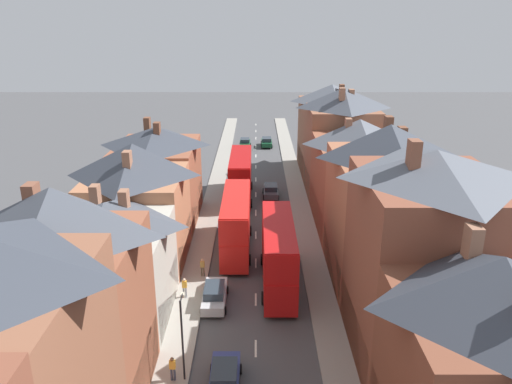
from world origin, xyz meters
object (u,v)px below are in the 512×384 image
Objects in this scene: car_near_blue at (214,295)px; car_mid_black at (270,190)px; street_lamp at (182,333)px; double_decker_bus_lead at (240,176)px; pedestrian_mid_right at (202,266)px; car_near_silver at (244,143)px; car_parked_left_b at (224,378)px; pedestrian_near_right at (172,368)px; pedestrian_mid_left at (184,287)px; car_parked_right_a at (266,142)px; double_decker_bus_far_approaching at (277,253)px; double_decker_bus_mid_street at (235,222)px.

car_near_blue is 1.10× the size of car_mid_black.
double_decker_bus_lead is at bearing 85.59° from street_lamp.
car_near_blue is 2.85× the size of pedestrian_mid_right.
car_parked_left_b is (0.00, -56.50, -0.05)m from car_near_silver.
pedestrian_near_right is 9.34m from pedestrian_mid_left.
car_mid_black is 33.11m from pedestrian_near_right.
street_lamp reaches higher than car_parked_left_b.
pedestrian_mid_right is at bearing 90.79° from street_lamp.
car_parked_right_a is (3.60, 1.24, -0.06)m from car_near_silver.
car_parked_right_a is 0.76× the size of street_lamp.
car_mid_black is 0.99× the size of car_parked_left_b.
double_decker_bus_lead reaches higher than pedestrian_mid_left.
double_decker_bus_far_approaching is 6.71× the size of pedestrian_near_right.
double_decker_bus_mid_street is 38.15m from car_near_silver.
street_lamp is (-6.04, -11.32, 0.43)m from double_decker_bus_far_approaching.
car_near_silver reaches higher than car_near_blue.
car_near_blue is 8.74m from pedestrian_near_right.
pedestrian_mid_left reaches higher than car_near_blue.
double_decker_bus_far_approaching is 1.96× the size of street_lamp.
pedestrian_near_right is at bearing -95.55° from double_decker_bus_lead.
car_mid_black is 2.60× the size of pedestrian_near_right.
double_decker_bus_far_approaching reaches higher than car_parked_right_a.
pedestrian_mid_right is at bearing -93.47° from car_near_silver.
double_decker_bus_lead is 6.71× the size of pedestrian_mid_right.
double_decker_bus_far_approaching is 12.85m from car_parked_left_b.
car_parked_left_b is at bearing -69.76° from pedestrian_mid_left.
pedestrian_mid_right is at bearing 87.79° from pedestrian_near_right.
double_decker_bus_lead reaches higher than car_near_blue.
double_decker_bus_mid_street is at bearing 119.99° from double_decker_bus_far_approaching.
car_near_silver is 56.50m from car_parked_left_b.
double_decker_bus_far_approaching is 2.55× the size of car_parked_left_b.
double_decker_bus_far_approaching reaches higher than car_parked_left_b.
car_mid_black is (3.60, -23.47, -0.06)m from car_near_silver.
double_decker_bus_far_approaching is at bearing -79.95° from double_decker_bus_lead.
pedestrian_mid_left is 1.00× the size of pedestrian_mid_right.
double_decker_bus_far_approaching is at bearing -9.70° from pedestrian_mid_right.
pedestrian_near_right is (-1.81, -8.55, 0.22)m from car_near_blue.
car_parked_left_b is at bearing -78.79° from pedestrian_mid_right.
pedestrian_near_right is at bearing -99.87° from double_decker_bus_mid_street.
car_parked_right_a is (3.61, 25.27, -2.02)m from double_decker_bus_lead.
double_decker_bus_mid_street is 6.07m from pedestrian_mid_right.
car_parked_right_a is 24.71m from car_mid_black.
pedestrian_mid_left is (-3.65, -8.48, -1.78)m from double_decker_bus_mid_street.
pedestrian_mid_left reaches higher than car_near_silver.
pedestrian_near_right is (-3.11, 0.60, 0.23)m from car_parked_left_b.
street_lamp is (-1.15, -8.30, 2.43)m from car_near_blue.
car_near_blue is at bearing -18.17° from pedestrian_mid_left.
pedestrian_mid_left is at bearing 93.39° from pedestrian_near_right.
pedestrian_mid_left is (-7.26, -47.82, 0.24)m from car_parked_right_a.
car_mid_black is at bearing -81.28° from car_near_silver.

